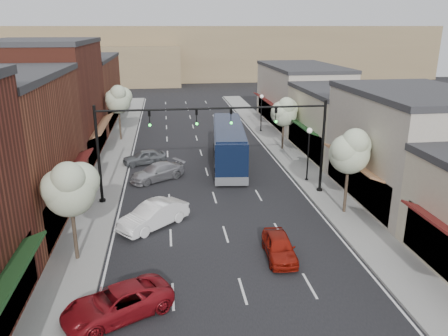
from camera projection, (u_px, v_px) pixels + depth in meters
name	position (u px, v px, depth m)	size (l,w,h in m)	color
ground	(230.00, 250.00, 24.50)	(160.00, 160.00, 0.00)	black
sidewalk_left	(113.00, 160.00, 40.85)	(2.80, 73.00, 0.15)	gray
sidewalk_right	(287.00, 153.00, 42.97)	(2.80, 73.00, 0.15)	gray
curb_left	(128.00, 159.00, 41.02)	(0.25, 73.00, 0.17)	gray
curb_right	(273.00, 154.00, 42.79)	(0.25, 73.00, 0.17)	gray
bldg_left_midfar	(45.00, 102.00, 39.87)	(10.14, 14.10, 10.90)	maroon
bldg_left_far	(78.00, 91.00, 55.34)	(10.14, 18.10, 8.40)	brown
bldg_right_midnear	(411.00, 147.00, 30.67)	(9.14, 12.10, 7.90)	#B0A696
bldg_right_midfar	(343.00, 122.00, 42.21)	(9.14, 12.10, 6.40)	beige
bldg_right_far	(300.00, 95.00, 55.25)	(9.14, 16.10, 7.40)	#B0A696
hill_far	(177.00, 52.00, 107.45)	(120.00, 30.00, 12.00)	#7A6647
hill_near	(62.00, 65.00, 93.60)	(50.00, 20.00, 8.00)	#7A6647
signal_mast_right	(292.00, 134.00, 31.31)	(8.22, 0.46, 7.00)	black
signal_mast_left	(133.00, 139.00, 29.89)	(8.22, 0.46, 7.00)	black
tree_right_near	(351.00, 150.00, 27.89)	(2.85, 2.65, 5.95)	#47382B
tree_right_far	(284.00, 111.00, 43.11)	(2.85, 2.65, 5.43)	#47382B
tree_left_near	(70.00, 187.00, 22.09)	(2.85, 2.65, 5.69)	#47382B
tree_left_far	(118.00, 99.00, 46.48)	(2.85, 2.65, 6.13)	#47382B
lamp_post_near	(309.00, 146.00, 34.45)	(0.44, 0.44, 4.44)	black
lamp_post_far	(261.00, 107.00, 50.94)	(0.44, 0.44, 4.44)	black
coach_bus	(229.00, 145.00, 38.95)	(3.82, 12.17, 3.66)	black
red_hatchback	(279.00, 247.00, 23.58)	(1.52, 3.79, 1.29)	maroon
parked_car_a	(117.00, 303.00, 18.75)	(2.20, 4.76, 1.32)	maroon
parked_car_b	(154.00, 215.00, 27.16)	(1.65, 4.74, 1.56)	white
parked_car_c	(157.00, 172.00, 35.52)	(1.89, 4.66, 1.35)	#9C9CA1
parked_car_d	(144.00, 157.00, 39.61)	(1.56, 3.88, 1.32)	slate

